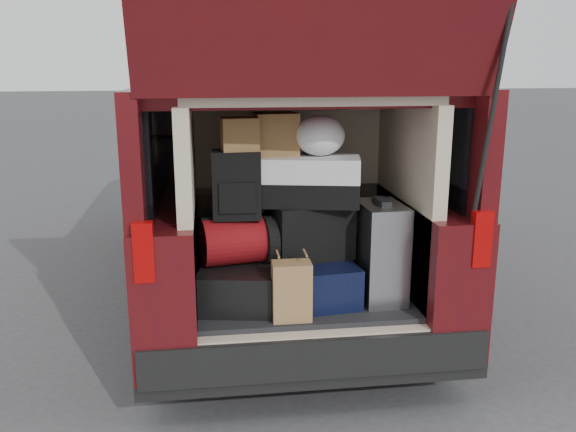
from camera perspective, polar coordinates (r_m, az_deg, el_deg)
name	(u,v)px	position (r m, az deg, el deg)	size (l,w,h in m)	color
ground	(306,393)	(3.78, 1.73, -16.21)	(80.00, 80.00, 0.00)	#37373A
minivan	(272,183)	(5.19, -1.52, 3.10)	(1.90, 5.35, 2.77)	black
load_floor	(300,331)	(3.89, 1.09, -10.68)	(1.24, 1.05, 0.55)	black
black_hardshell	(239,282)	(3.59, -4.58, -6.17)	(0.42, 0.58, 0.23)	black
navy_hardshell	(312,279)	(3.61, 2.26, -5.92)	(0.45, 0.54, 0.24)	black
silver_roller	(380,252)	(3.60, 8.62, -3.34)	(0.24, 0.38, 0.57)	silver
kraft_bag	(292,291)	(3.31, 0.33, -7.04)	(0.21, 0.13, 0.32)	#906541
red_duffel	(238,240)	(3.52, -4.68, -2.30)	(0.41, 0.27, 0.27)	maroon
black_soft_case	(312,230)	(3.59, 2.25, -1.34)	(0.45, 0.27, 0.32)	black
backpack	(236,185)	(3.44, -4.85, 2.93)	(0.27, 0.16, 0.39)	black
twotone_duffel	(305,180)	(3.52, 1.59, 3.40)	(0.62, 0.32, 0.28)	silver
grocery_sack_lower	(240,134)	(3.40, -4.56, 7.66)	(0.20, 0.16, 0.18)	olive
grocery_sack_upper	(276,134)	(3.52, -1.18, 7.67)	(0.24, 0.20, 0.24)	olive
plastic_bag_center	(320,136)	(3.49, 2.99, 7.52)	(0.29, 0.27, 0.23)	white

